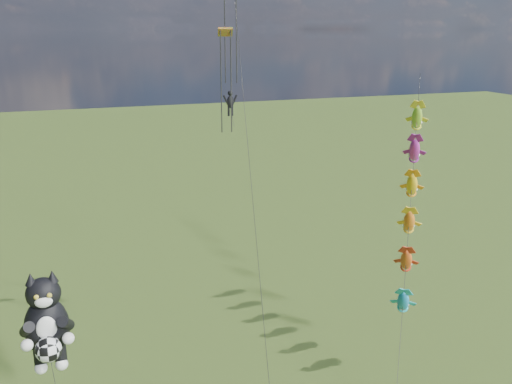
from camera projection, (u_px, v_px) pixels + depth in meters
name	position (u px, v px, depth m)	size (l,w,h in m)	color
cat_kite_rig	(47.00, 323.00, 28.62)	(2.53, 4.20, 10.50)	brown
fish_windsock_rig	(411.00, 204.00, 38.81)	(9.36, 13.07, 18.78)	brown
parafoil_rig	(231.00, 81.00, 38.97)	(3.81, 17.40, 27.83)	brown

